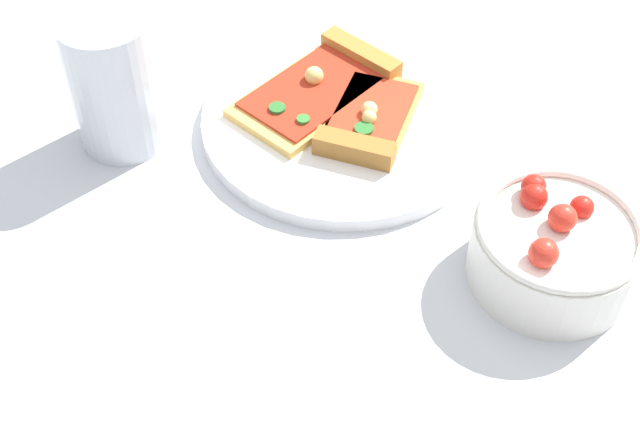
{
  "coord_description": "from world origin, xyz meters",
  "views": [
    {
      "loc": [
        -0.26,
        0.51,
        0.56
      ],
      "look_at": [
        -0.03,
        0.08,
        0.03
      ],
      "focal_mm": 49.69,
      "sensor_mm": 36.0,
      "label": 1
    }
  ],
  "objects_px": {
    "pizza_slice_far": "(367,124)",
    "salad_bowl": "(554,248)",
    "plate": "(345,121)",
    "pizza_slice_near": "(323,85)",
    "soda_glass": "(115,87)"
  },
  "relations": [
    {
      "from": "plate",
      "to": "pizza_slice_far",
      "type": "relative_size",
      "value": 2.06
    },
    {
      "from": "pizza_slice_far",
      "to": "salad_bowl",
      "type": "relative_size",
      "value": 0.98
    },
    {
      "from": "pizza_slice_near",
      "to": "pizza_slice_far",
      "type": "height_order",
      "value": "pizza_slice_near"
    },
    {
      "from": "plate",
      "to": "pizza_slice_near",
      "type": "height_order",
      "value": "pizza_slice_near"
    },
    {
      "from": "pizza_slice_near",
      "to": "salad_bowl",
      "type": "bearing_deg",
      "value": 157.33
    },
    {
      "from": "pizza_slice_far",
      "to": "salad_bowl",
      "type": "distance_m",
      "value": 0.21
    },
    {
      "from": "pizza_slice_near",
      "to": "pizza_slice_far",
      "type": "xyz_separation_m",
      "value": [
        -0.06,
        0.03,
        0.0
      ]
    },
    {
      "from": "pizza_slice_far",
      "to": "soda_glass",
      "type": "bearing_deg",
      "value": 26.37
    },
    {
      "from": "plate",
      "to": "pizza_slice_far",
      "type": "xyz_separation_m",
      "value": [
        -0.03,
        0.01,
        0.01
      ]
    },
    {
      "from": "salad_bowl",
      "to": "soda_glass",
      "type": "height_order",
      "value": "soda_glass"
    },
    {
      "from": "plate",
      "to": "salad_bowl",
      "type": "bearing_deg",
      "value": 159.22
    },
    {
      "from": "plate",
      "to": "soda_glass",
      "type": "distance_m",
      "value": 0.21
    },
    {
      "from": "plate",
      "to": "pizza_slice_far",
      "type": "distance_m",
      "value": 0.03
    },
    {
      "from": "pizza_slice_near",
      "to": "soda_glass",
      "type": "height_order",
      "value": "soda_glass"
    },
    {
      "from": "salad_bowl",
      "to": "pizza_slice_far",
      "type": "bearing_deg",
      "value": -21.19
    }
  ]
}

